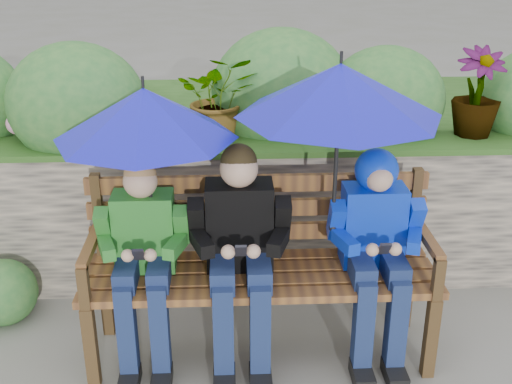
{
  "coord_description": "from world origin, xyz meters",
  "views": [
    {
      "loc": [
        -0.16,
        -3.25,
        2.35
      ],
      "look_at": [
        0.0,
        0.1,
        0.95
      ],
      "focal_mm": 45.0,
      "sensor_mm": 36.0,
      "label": 1
    }
  ],
  "objects_px": {
    "boy_left": "(143,253)",
    "boy_right": "(376,238)",
    "park_bench": "(260,256)",
    "umbrella_left": "(145,114)",
    "umbrella_right": "(340,90)",
    "boy_middle": "(240,246)"
  },
  "relations": [
    {
      "from": "boy_left",
      "to": "boy_right",
      "type": "relative_size",
      "value": 0.98
    },
    {
      "from": "park_bench",
      "to": "umbrella_left",
      "type": "relative_size",
      "value": 2.06
    },
    {
      "from": "boy_right",
      "to": "umbrella_right",
      "type": "xyz_separation_m",
      "value": [
        -0.24,
        0.02,
        0.83
      ]
    },
    {
      "from": "park_bench",
      "to": "umbrella_left",
      "type": "xyz_separation_m",
      "value": [
        -0.59,
        -0.03,
        0.86
      ]
    },
    {
      "from": "park_bench",
      "to": "boy_right",
      "type": "xyz_separation_m",
      "value": [
        0.64,
        -0.09,
        0.15
      ]
    },
    {
      "from": "boy_middle",
      "to": "boy_right",
      "type": "height_order",
      "value": "boy_middle"
    },
    {
      "from": "park_bench",
      "to": "boy_right",
      "type": "distance_m",
      "value": 0.67
    },
    {
      "from": "boy_left",
      "to": "umbrella_left",
      "type": "height_order",
      "value": "umbrella_left"
    },
    {
      "from": "boy_middle",
      "to": "park_bench",
      "type": "bearing_deg",
      "value": 42.81
    },
    {
      "from": "boy_left",
      "to": "umbrella_right",
      "type": "xyz_separation_m",
      "value": [
        1.05,
        0.03,
        0.89
      ]
    },
    {
      "from": "park_bench",
      "to": "umbrella_right",
      "type": "bearing_deg",
      "value": -9.35
    },
    {
      "from": "boy_right",
      "to": "park_bench",
      "type": "bearing_deg",
      "value": 172.28
    },
    {
      "from": "umbrella_left",
      "to": "umbrella_right",
      "type": "bearing_deg",
      "value": -1.94
    },
    {
      "from": "boy_middle",
      "to": "boy_right",
      "type": "bearing_deg",
      "value": 1.38
    },
    {
      "from": "boy_right",
      "to": "umbrella_right",
      "type": "distance_m",
      "value": 0.87
    },
    {
      "from": "boy_right",
      "to": "boy_left",
      "type": "bearing_deg",
      "value": -179.54
    },
    {
      "from": "umbrella_left",
      "to": "boy_right",
      "type": "bearing_deg",
      "value": -2.54
    },
    {
      "from": "boy_left",
      "to": "boy_right",
      "type": "xyz_separation_m",
      "value": [
        1.29,
        0.01,
        0.06
      ]
    },
    {
      "from": "park_bench",
      "to": "boy_middle",
      "type": "bearing_deg",
      "value": -137.19
    },
    {
      "from": "umbrella_right",
      "to": "boy_right",
      "type": "bearing_deg",
      "value": -5.0
    },
    {
      "from": "boy_left",
      "to": "boy_right",
      "type": "height_order",
      "value": "boy_right"
    },
    {
      "from": "boy_right",
      "to": "umbrella_right",
      "type": "height_order",
      "value": "umbrella_right"
    }
  ]
}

